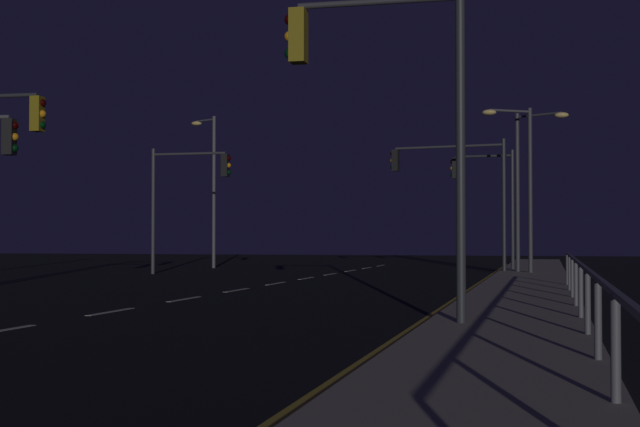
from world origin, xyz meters
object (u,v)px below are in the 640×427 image
Objects in this scene: traffic_light_near_right at (386,88)px; traffic_light_overhead_east at (453,178)px; street_lamp_across_street at (522,172)px; street_lamp_median at (211,178)px; traffic_light_far_center at (486,187)px; street_lamp_mid_block at (526,174)px; traffic_light_far_left at (186,186)px.

traffic_light_near_right reaches higher than traffic_light_overhead_east.
street_lamp_across_street is (2.96, -1.96, 0.06)m from traffic_light_overhead_east.
street_lamp_across_street is at bearing -20.90° from street_lamp_median.
traffic_light_near_right is 1.07× the size of traffic_light_far_center.
street_lamp_mid_block is at bearing -17.44° from street_lamp_median.
street_lamp_mid_block is (1.84, 23.39, 0.07)m from traffic_light_near_right.
street_lamp_mid_block is at bearing 85.51° from traffic_light_near_right.
traffic_light_near_right is at bearing -63.73° from street_lamp_median.
traffic_light_far_left is 0.80× the size of street_lamp_across_street.
street_lamp_median reaches higher than traffic_light_near_right.
street_lamp_mid_block is at bearing 81.43° from street_lamp_across_street.
street_lamp_across_street is 16.80m from street_lamp_median.
traffic_light_near_right is 22.44m from street_lamp_across_street.
street_lamp_mid_block is at bearing -16.87° from traffic_light_overhead_east.
traffic_light_near_right is 0.87× the size of street_lamp_mid_block.
street_lamp_across_street reaches higher than street_lamp_mid_block.
street_lamp_mid_block reaches higher than traffic_light_overhead_east.
street_lamp_across_street is 0.86× the size of street_lamp_median.
traffic_light_near_right is 0.86× the size of street_lamp_across_street.
traffic_light_far_center is 0.69× the size of street_lamp_median.
street_lamp_median reaches higher than traffic_light_far_left.
traffic_light_far_left is at bearing -153.76° from traffic_light_far_center.
street_lamp_median is at bearing 162.56° from street_lamp_mid_block.
traffic_light_overhead_east is (-1.28, 24.34, 0.03)m from traffic_light_near_right.
traffic_light_near_right reaches higher than traffic_light_far_left.
traffic_light_far_left is at bearing -161.29° from traffic_light_overhead_east.
traffic_light_overhead_east is 1.05× the size of traffic_light_far_left.
street_lamp_median is at bearing 162.42° from traffic_light_overhead_east.
street_lamp_across_street is at bearing -33.45° from traffic_light_overhead_east.
traffic_light_overhead_east is 0.84× the size of street_lamp_across_street.
street_lamp_across_street reaches higher than traffic_light_far_center.
street_lamp_median is 1.17× the size of street_lamp_mid_block.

